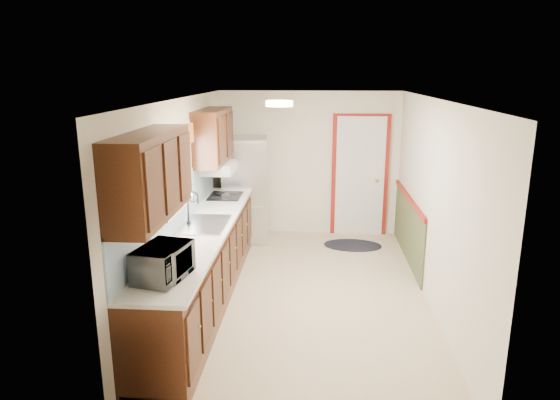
# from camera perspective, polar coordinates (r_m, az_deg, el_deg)

# --- Properties ---
(room_shell) EXTENTS (3.20, 5.20, 2.52)m
(room_shell) POSITION_cam_1_polar(r_m,az_deg,el_deg) (5.96, 2.94, -0.14)
(room_shell) COLOR #CBB58F
(room_shell) RESTS_ON ground
(kitchen_run) EXTENTS (0.63, 4.00, 2.20)m
(kitchen_run) POSITION_cam_1_polar(r_m,az_deg,el_deg) (5.95, -9.19, -4.26)
(kitchen_run) COLOR #37190C
(kitchen_run) RESTS_ON ground
(back_wall_trim) EXTENTS (1.12, 2.30, 2.08)m
(back_wall_trim) POSITION_cam_1_polar(r_m,az_deg,el_deg) (8.23, 10.21, 1.52)
(back_wall_trim) COLOR maroon
(back_wall_trim) RESTS_ON ground
(ceiling_fixture) EXTENTS (0.30, 0.30, 0.06)m
(ceiling_fixture) POSITION_cam_1_polar(r_m,az_deg,el_deg) (5.59, -0.08, 10.97)
(ceiling_fixture) COLOR #FFD88C
(ceiling_fixture) RESTS_ON room_shell
(microwave) EXTENTS (0.40, 0.59, 0.37)m
(microwave) POSITION_cam_1_polar(r_m,az_deg,el_deg) (4.48, -13.26, -6.58)
(microwave) COLOR white
(microwave) RESTS_ON kitchen_run
(refrigerator) EXTENTS (0.77, 0.74, 1.69)m
(refrigerator) POSITION_cam_1_polar(r_m,az_deg,el_deg) (8.12, -3.97, 1.21)
(refrigerator) COLOR #B7B7BC
(refrigerator) RESTS_ON ground
(rug) EXTENTS (0.95, 0.64, 0.01)m
(rug) POSITION_cam_1_polar(r_m,az_deg,el_deg) (8.10, 8.30, -5.13)
(rug) COLOR black
(rug) RESTS_ON ground
(cooktop) EXTENTS (0.45, 0.54, 0.02)m
(cooktop) POSITION_cam_1_polar(r_m,az_deg,el_deg) (7.28, -6.26, 0.46)
(cooktop) COLOR black
(cooktop) RESTS_ON kitchen_run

